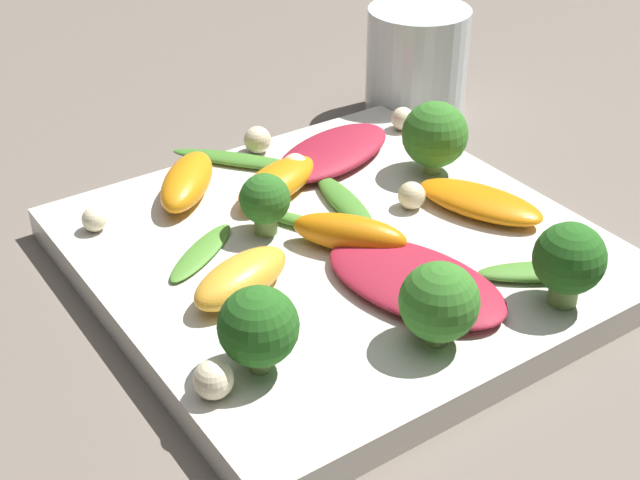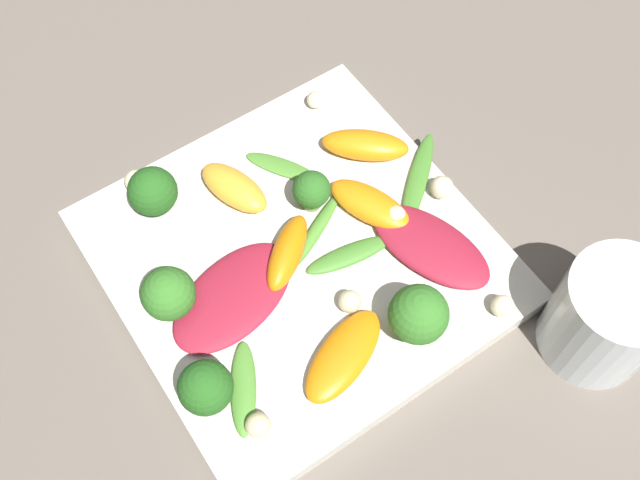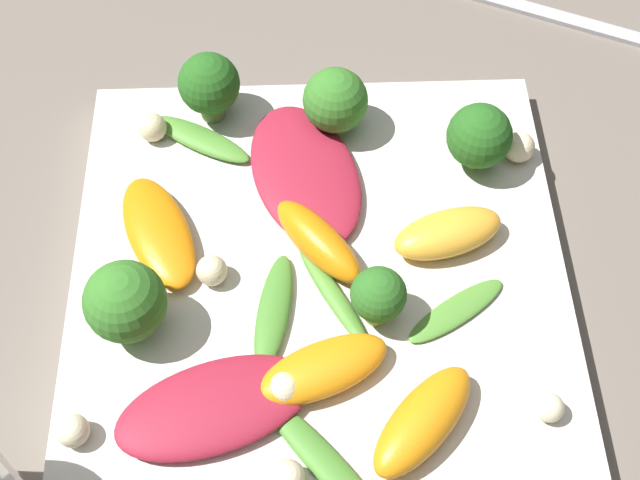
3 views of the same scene
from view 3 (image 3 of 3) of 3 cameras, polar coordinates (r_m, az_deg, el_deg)
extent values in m
plane|color=#6B6056|center=(0.51, -0.08, -2.78)|extent=(2.40, 2.40, 0.00)
cube|color=silver|center=(0.50, -0.08, -2.24)|extent=(0.27, 0.27, 0.02)
cube|color=#B2B2B7|center=(0.66, 16.19, 13.33)|extent=(0.16, 0.08, 0.01)
ellipsoid|color=maroon|center=(0.52, -0.96, 4.30)|extent=(0.08, 0.12, 0.01)
ellipsoid|color=maroon|center=(0.45, -6.77, -10.56)|extent=(0.11, 0.08, 0.01)
ellipsoid|color=orange|center=(0.50, -10.31, 0.52)|extent=(0.06, 0.09, 0.01)
ellipsoid|color=#FCAD33|center=(0.49, 8.18, 0.44)|extent=(0.07, 0.05, 0.02)
ellipsoid|color=orange|center=(0.45, 0.82, -8.24)|extent=(0.08, 0.05, 0.02)
ellipsoid|color=orange|center=(0.49, -0.02, -0.06)|extent=(0.06, 0.07, 0.02)
ellipsoid|color=orange|center=(0.44, 6.60, -11.43)|extent=(0.07, 0.07, 0.02)
cylinder|color=#7A9E51|center=(0.47, 3.66, -4.43)|extent=(0.01, 0.01, 0.01)
sphere|color=#2D6B23|center=(0.46, 3.76, -3.50)|extent=(0.03, 0.03, 0.03)
cylinder|color=#7A9E51|center=(0.55, -6.92, 8.58)|extent=(0.02, 0.02, 0.02)
sphere|color=#26601E|center=(0.54, -7.12, 9.91)|extent=(0.04, 0.04, 0.04)
cylinder|color=#7A9E51|center=(0.53, 9.88, 5.35)|extent=(0.01, 0.01, 0.01)
sphere|color=#26601E|center=(0.52, 10.16, 6.57)|extent=(0.04, 0.04, 0.04)
cylinder|color=#84AD5B|center=(0.48, -11.96, -5.02)|extent=(0.01, 0.01, 0.01)
sphere|color=#387A28|center=(0.46, -12.37, -3.88)|extent=(0.04, 0.04, 0.04)
cylinder|color=#7A9E51|center=(0.54, 0.96, 7.70)|extent=(0.01, 0.01, 0.01)
sphere|color=#387A28|center=(0.53, 0.98, 8.93)|extent=(0.04, 0.04, 0.04)
ellipsoid|color=#518E33|center=(0.48, 0.88, -3.61)|extent=(0.04, 0.07, 0.01)
ellipsoid|color=#518E33|center=(0.48, 8.70, -4.49)|extent=(0.06, 0.05, 0.00)
ellipsoid|color=#518E33|center=(0.54, -7.65, 6.43)|extent=(0.07, 0.05, 0.01)
ellipsoid|color=#47842D|center=(0.44, 0.12, -14.19)|extent=(0.07, 0.08, 0.01)
ellipsoid|color=#47842D|center=(0.47, -2.99, -4.56)|extent=(0.03, 0.07, 0.01)
sphere|color=beige|center=(0.55, -10.69, 7.10)|extent=(0.02, 0.02, 0.02)
sphere|color=beige|center=(0.45, -2.25, -9.44)|extent=(0.02, 0.02, 0.02)
sphere|color=beige|center=(0.48, -6.94, -1.95)|extent=(0.02, 0.02, 0.02)
sphere|color=beige|center=(0.46, 14.49, -10.35)|extent=(0.01, 0.01, 0.01)
sphere|color=beige|center=(0.54, 12.62, 5.83)|extent=(0.02, 0.02, 0.02)
sphere|color=beige|center=(0.43, -2.13, -15.02)|extent=(0.02, 0.02, 0.02)
sphere|color=beige|center=(0.45, -15.55, -11.67)|extent=(0.02, 0.02, 0.02)
camera|label=1|loc=(0.67, 27.65, 40.31)|focal=50.00mm
camera|label=2|loc=(0.46, -58.41, 53.10)|focal=42.00mm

